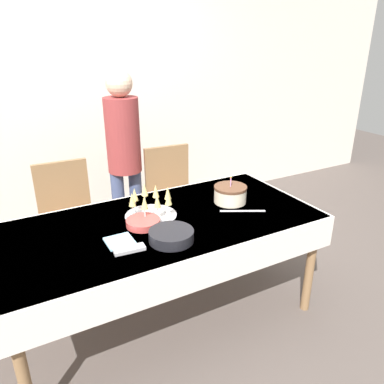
{
  "coord_description": "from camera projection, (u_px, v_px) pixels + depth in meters",
  "views": [
    {
      "loc": [
        -0.84,
        -1.92,
        1.82
      ],
      "look_at": [
        0.25,
        0.07,
        0.87
      ],
      "focal_mm": 35.0,
      "sensor_mm": 36.0,
      "label": 1
    }
  ],
  "objects": [
    {
      "name": "dining_chair_far_left",
      "position": [
        69.0,
        219.0,
        2.88
      ],
      "size": [
        0.43,
        0.43,
        0.95
      ],
      "color": "olive",
      "rests_on": "ground_plane"
    },
    {
      "name": "cake_knife",
      "position": [
        243.0,
        211.0,
        2.47
      ],
      "size": [
        0.27,
        0.16,
        0.0
      ],
      "color": "silver",
      "rests_on": "dining_table"
    },
    {
      "name": "fork_pile",
      "position": [
        129.0,
        249.0,
        2.01
      ],
      "size": [
        0.17,
        0.07,
        0.02
      ],
      "color": "silver",
      "rests_on": "dining_table"
    },
    {
      "name": "champagne_tray",
      "position": [
        151.0,
        203.0,
        2.38
      ],
      "size": [
        0.33,
        0.33,
        0.18
      ],
      "color": "silver",
      "rests_on": "dining_table"
    },
    {
      "name": "person_standing",
      "position": [
        124.0,
        150.0,
        3.1
      ],
      "size": [
        0.28,
        0.28,
        1.59
      ],
      "color": "#3F4C72",
      "rests_on": "ground_plane"
    },
    {
      "name": "napkin_pile",
      "position": [
        120.0,
        241.0,
        2.1
      ],
      "size": [
        0.15,
        0.15,
        0.01
      ],
      "color": "#8CC6E0",
      "rests_on": "dining_table"
    },
    {
      "name": "dining_table",
      "position": [
        163.0,
        235.0,
        2.38
      ],
      "size": [
        1.99,
        0.95,
        0.75
      ],
      "color": "silver",
      "rests_on": "ground_plane"
    },
    {
      "name": "wall_back",
      "position": [
        82.0,
        90.0,
        3.56
      ],
      "size": [
        8.0,
        0.05,
        2.7
      ],
      "color": "silver",
      "rests_on": "ground_plane"
    },
    {
      "name": "birthday_cake",
      "position": [
        230.0,
        194.0,
        2.59
      ],
      "size": [
        0.23,
        0.23,
        0.19
      ],
      "color": "beige",
      "rests_on": "dining_table"
    },
    {
      "name": "plate_stack_dessert",
      "position": [
        143.0,
        223.0,
        2.27
      ],
      "size": [
        0.21,
        0.21,
        0.04
      ],
      "color": "#CC4C47",
      "rests_on": "dining_table"
    },
    {
      "name": "dining_chair_far_right",
      "position": [
        172.0,
        197.0,
        3.27
      ],
      "size": [
        0.45,
        0.45,
        0.95
      ],
      "color": "olive",
      "rests_on": "ground_plane"
    },
    {
      "name": "plate_stack_main",
      "position": [
        171.0,
        236.0,
        2.1
      ],
      "size": [
        0.26,
        0.26,
        0.06
      ],
      "color": "black",
      "rests_on": "dining_table"
    },
    {
      "name": "ground_plane",
      "position": [
        166.0,
        316.0,
        2.63
      ],
      "size": [
        12.0,
        12.0,
        0.0
      ],
      "primitive_type": "plane",
      "color": "#564C47"
    }
  ]
}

